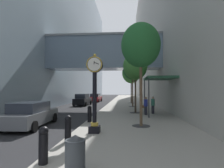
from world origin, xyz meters
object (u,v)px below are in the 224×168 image
object	(u,v)px
pedestrian_walking	(146,105)
pedestrian_by_clock	(153,105)
street_tree_mid_near	(135,66)
trash_bin	(75,155)
bollard_second	(68,128)
car_black_far	(83,100)
street_tree_mid_far	(133,68)
street_tree_far	(131,73)
car_red_near	(96,98)
bollard_nearest	(43,144)
street_tree_near	(141,46)
bollard_fourth	(90,113)
car_grey_mid	(31,115)
street_clock	(95,89)

from	to	relation	value
pedestrian_walking	pedestrian_by_clock	size ratio (longest dim) A/B	1.00
street_tree_mid_near	trash_bin	size ratio (longest dim) A/B	5.54
bollard_second	pedestrian_by_clock	world-z (taller)	pedestrian_by_clock
bollard_second	car_black_far	distance (m)	19.35
street_tree_mid_far	street_tree_far	world-z (taller)	street_tree_far
street_tree_mid_near	pedestrian_by_clock	world-z (taller)	street_tree_mid_near
car_red_near	car_black_far	world-z (taller)	car_black_far
bollard_nearest	street_tree_near	distance (m)	8.03
street_tree_mid_near	street_tree_mid_far	xyz separation A→B (m)	(0.00, 6.30, 0.57)
street_tree_near	trash_bin	distance (m)	8.17
trash_bin	bollard_fourth	bearing A→B (deg)	98.64
car_grey_mid	street_tree_near	bearing A→B (deg)	0.20
bollard_nearest	car_red_near	xyz separation A→B (m)	(-3.30, 29.15, 0.05)
street_tree_mid_near	pedestrian_walking	bearing A→B (deg)	-58.89
pedestrian_walking	street_tree_mid_far	bearing A→B (deg)	96.14
street_clock	street_tree_far	bearing A→B (deg)	83.06
bollard_nearest	pedestrian_by_clock	world-z (taller)	pedestrian_by_clock
bollard_fourth	car_black_far	xyz separation A→B (m)	(-3.90, 14.33, 0.10)
street_clock	pedestrian_walking	bearing A→B (deg)	63.80
pedestrian_by_clock	car_black_far	world-z (taller)	car_black_far
street_tree_far	trash_bin	world-z (taller)	street_tree_far
car_grey_mid	street_tree_mid_far	bearing A→B (deg)	61.31
bollard_fourth	street_tree_mid_far	world-z (taller)	street_tree_mid_far
car_red_near	street_clock	bearing A→B (deg)	-80.64
bollard_second	street_tree_mid_near	world-z (taller)	street_tree_mid_near
street_tree_mid_near	car_grey_mid	bearing A→B (deg)	-137.53
pedestrian_by_clock	car_red_near	bearing A→B (deg)	115.17
street_clock	car_grey_mid	world-z (taller)	street_clock
street_tree_mid_far	car_grey_mid	distance (m)	15.04
street_tree_mid_near	street_tree_mid_far	world-z (taller)	street_tree_mid_far
street_tree_near	car_red_near	distance (m)	24.60
street_clock	bollard_nearest	size ratio (longest dim) A/B	3.66
car_grey_mid	pedestrian_walking	bearing A→B (deg)	32.67
bollard_nearest	pedestrian_walking	world-z (taller)	pedestrian_walking
bollard_nearest	car_black_far	xyz separation A→B (m)	(-3.90, 21.26, 0.10)
street_tree_near	car_grey_mid	bearing A→B (deg)	-179.80
pedestrian_walking	bollard_nearest	bearing A→B (deg)	-111.28
street_clock	bollard_fourth	xyz separation A→B (m)	(-0.85, 2.95, -1.64)
trash_bin	pedestrian_walking	bearing A→B (deg)	75.11
pedestrian_by_clock	bollard_second	bearing A→B (deg)	-118.00
bollard_second	street_tree_mid_near	bearing A→B (deg)	71.05
street_tree_near	car_red_near	xyz separation A→B (m)	(-6.67, 23.29, -4.28)
bollard_nearest	street_tree_mid_near	distance (m)	13.20
street_tree_mid_near	street_tree_far	distance (m)	12.60
bollard_nearest	bollard_second	size ratio (longest dim) A/B	1.00
pedestrian_by_clock	pedestrian_walking	bearing A→B (deg)	-132.12
street_tree_mid_near	car_red_near	xyz separation A→B (m)	(-6.67, 16.99, -3.83)
street_clock	pedestrian_walking	distance (m)	7.72
bollard_nearest	trash_bin	world-z (taller)	bollard_nearest
car_black_far	street_tree_mid_far	bearing A→B (deg)	-21.11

